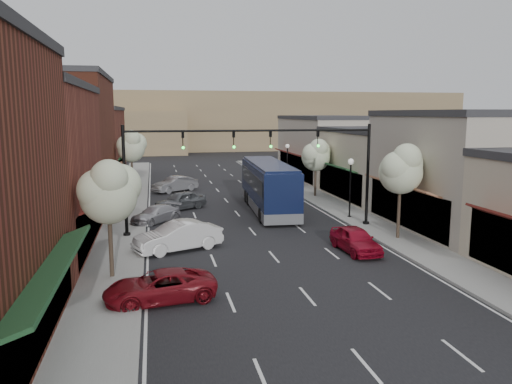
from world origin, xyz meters
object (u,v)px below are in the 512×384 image
parked_car_d (180,200)px  coach_bus (268,186)px  tree_left_far (131,146)px  tree_right_far (316,154)px  lamp_post_far (287,157)px  lamp_post_near (350,178)px  signal_mast_left (164,163)px  red_hatchback (355,240)px  parked_car_b (178,236)px  tree_left_near (109,190)px  parked_car_e (175,184)px  signal_mast_right (335,160)px  parked_car_a (160,287)px  tree_right_near (402,168)px  parked_car_c (156,214)px

parked_car_d → coach_bus: bearing=42.4°
tree_left_far → coach_bus: (10.91, -11.14, -2.61)m
tree_right_far → lamp_post_far: 8.13m
lamp_post_near → signal_mast_left: bearing=-169.4°
lamp_post_near → red_hatchback: 9.29m
signal_mast_left → parked_car_b: signal_mast_left is taller
tree_left_far → lamp_post_far: bearing=7.3°
tree_right_far → tree_left_near: tree_left_near is taller
lamp_post_far → parked_car_e: 12.38m
tree_right_far → signal_mast_right: bearing=-102.9°
coach_bus → parked_car_a: 20.18m
tree_left_far → parked_car_b: 22.15m
signal_mast_right → red_hatchback: size_ratio=1.97×
tree_right_near → parked_car_c: (-14.55, 8.11, -3.85)m
signal_mast_right → parked_car_e: bearing=118.7°
parked_car_d → lamp_post_near: bearing=30.0°
parked_car_a → lamp_post_far: bearing=147.0°
lamp_post_near → coach_bus: lamp_post_near is taller
signal_mast_right → lamp_post_near: signal_mast_right is taller
tree_right_near → tree_right_far: bearing=90.0°
red_hatchback → tree_right_far: bearing=75.2°
tree_left_far → coach_bus: 15.81m
tree_left_near → lamp_post_far: 32.35m
tree_left_near → parked_car_a: bearing=-56.9°
signal_mast_left → tree_left_far: 18.14m
coach_bus → red_hatchback: size_ratio=3.05×
parked_car_b → lamp_post_near: bearing=93.7°
signal_mast_left → parked_car_c: size_ratio=2.00×
tree_left_near → tree_left_far: tree_left_far is taller
signal_mast_right → parked_car_a: size_ratio=1.79×
parked_car_d → tree_left_far: bearing=170.1°
parked_car_c → parked_car_b: bearing=-37.9°
parked_car_a → tree_right_near: bearing=107.6°
tree_right_near → parked_car_e: tree_right_near is taller
tree_right_far → parked_car_d: bearing=-164.9°
lamp_post_near → parked_car_c: lamp_post_near is taller
tree_left_far → red_hatchback: (12.96, -23.89, -3.89)m
lamp_post_far → coach_bus: lamp_post_far is taller
coach_bus → parked_car_d: (-6.86, 1.75, -1.25)m
red_hatchback → parked_car_c: size_ratio=1.01×
parked_car_b → parked_car_e: bearing=155.9°
lamp_post_near → parked_car_e: 19.67m
parked_car_e → parked_car_c: bearing=-42.3°
red_hatchback → parked_car_b: size_ratio=0.84×
parked_car_a → parked_car_c: (-0.06, 15.36, -0.04)m
tree_right_near → parked_car_c: 17.09m
tree_right_far → tree_left_near: 25.99m
parked_car_b → red_hatchback: bearing=54.7°
tree_left_near → parked_car_b: 6.46m
signal_mast_right → parked_car_b: bearing=-161.1°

